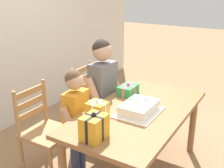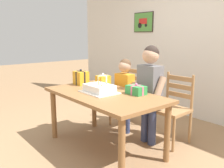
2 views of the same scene
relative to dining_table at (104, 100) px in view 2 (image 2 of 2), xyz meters
name	(u,v)px [view 2 (image 2 of 2)]	position (x,y,z in m)	size (l,w,h in m)	color
ground_plane	(105,148)	(0.00, 0.00, -0.63)	(20.00, 20.00, 0.00)	#997551
back_wall	(196,42)	(0.00, 1.96, 0.67)	(6.40, 0.11, 2.60)	silver
dining_table	(104,100)	(0.00, 0.00, 0.00)	(1.58, 0.84, 0.72)	olive
birthday_cake	(99,89)	(-0.06, -0.03, 0.14)	(0.44, 0.34, 0.19)	white
gift_box_red_large	(103,81)	(-0.33, 0.24, 0.17)	(0.15, 0.17, 0.18)	gold
gift_box_beside_cake	(136,90)	(0.28, 0.26, 0.15)	(0.23, 0.16, 0.14)	#2D8E42
gift_box_corner_small	(81,78)	(-0.63, 0.07, 0.19)	(0.20, 0.16, 0.23)	gold
chair_left	(129,96)	(-0.42, 0.82, -0.16)	(0.43, 0.43, 0.92)	#A87A4C
chair_right	(172,108)	(0.42, 0.82, -0.16)	(0.44, 0.44, 0.92)	#A87A4C
child_older	(150,85)	(0.24, 0.55, 0.16)	(0.48, 0.28, 1.29)	#38426B
child_younger	(124,88)	(-0.24, 0.55, 0.03)	(0.41, 0.24, 1.09)	#38426B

